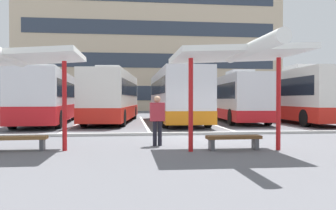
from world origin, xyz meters
The scene contains 19 objects.
ground_plane centered at (0.00, 0.00, 0.00)m, with size 160.00×160.00×0.00m, color slate.
terminal_building centered at (0.03, 37.42, 10.83)m, with size 36.29×12.70×24.40m.
coach_bus_0 centered at (-8.21, 8.79, 1.63)m, with size 3.18×10.86×3.58m.
coach_bus_1 centered at (-4.16, 9.74, 1.69)m, with size 3.55×10.77×3.66m.
coach_bus_2 centered at (0.05, 8.94, 1.73)m, with size 2.72×11.54×3.71m.
coach_bus_3 centered at (4.39, 9.75, 1.62)m, with size 3.17×10.79×3.49m.
coach_bus_4 centered at (8.18, 9.09, 1.76)m, with size 2.82×12.05×3.80m.
lane_stripe_0 centered at (-10.47, 9.48, 0.00)m, with size 0.16×14.00×0.01m, color white.
lane_stripe_1 centered at (-6.28, 9.48, 0.00)m, with size 0.16×14.00×0.01m, color white.
lane_stripe_2 centered at (-2.09, 9.48, 0.00)m, with size 0.16×14.00×0.01m, color white.
lane_stripe_3 centered at (2.09, 9.48, 0.00)m, with size 0.16×14.00×0.01m, color white.
lane_stripe_4 centered at (6.28, 9.48, 0.00)m, with size 0.16×14.00×0.01m, color white.
lane_stripe_5 centered at (10.47, 9.48, 0.00)m, with size 0.16×14.00×0.01m, color white.
waiting_shelter_0 centered at (-6.53, -3.03, 2.76)m, with size 3.98×4.55×3.04m.
bench_0 centered at (-6.53, -2.64, 0.34)m, with size 1.89×0.51×0.45m.
waiting_shelter_1 centered at (0.17, -3.65, 2.88)m, with size 3.77×4.75×3.12m.
bench_1 centered at (0.17, -3.22, 0.34)m, with size 1.72×0.45×0.45m.
platform_kerb centered at (0.00, 1.25, 0.06)m, with size 44.00×0.24×0.12m, color #ADADA8.
waiting_passenger_0 centered at (-2.12, -2.00, 0.98)m, with size 0.51×0.26×1.70m.
Camera 1 is at (-3.06, -13.31, 1.59)m, focal length 35.78 mm.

